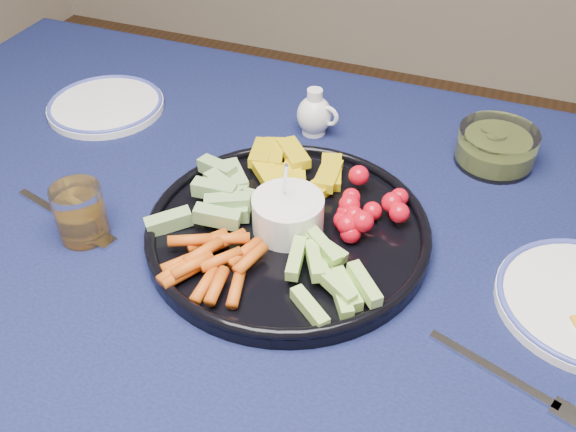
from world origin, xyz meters
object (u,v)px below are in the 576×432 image
(side_plate_extra, at_px, (106,105))
(juice_tumbler, at_px, (81,216))
(crudite_platter, at_px, (286,226))
(dining_table, at_px, (325,331))
(pickle_bowl, at_px, (496,148))
(creamer_pitcher, at_px, (315,115))

(side_plate_extra, bearing_deg, juice_tumbler, -61.13)
(crudite_platter, relative_size, juice_tumbler, 4.83)
(dining_table, distance_m, pickle_bowl, 0.39)
(dining_table, height_order, juice_tumbler, juice_tumbler)
(crudite_platter, bearing_deg, juice_tumbler, -159.86)
(creamer_pitcher, bearing_deg, juice_tumbler, -119.92)
(crudite_platter, bearing_deg, side_plate_extra, 154.62)
(side_plate_extra, bearing_deg, creamer_pitcher, 9.76)
(dining_table, xyz_separation_m, crudite_platter, (-0.08, 0.06, 0.11))
(creamer_pitcher, bearing_deg, crudite_platter, -78.69)
(crudite_platter, height_order, creamer_pitcher, crudite_platter)
(dining_table, bearing_deg, side_plate_extra, 152.46)
(dining_table, xyz_separation_m, pickle_bowl, (0.15, 0.34, 0.11))
(crudite_platter, distance_m, juice_tumbler, 0.27)
(juice_tumbler, relative_size, side_plate_extra, 0.39)
(dining_table, distance_m, creamer_pitcher, 0.36)
(creamer_pitcher, bearing_deg, pickle_bowl, 4.47)
(pickle_bowl, height_order, side_plate_extra, pickle_bowl)
(pickle_bowl, height_order, juice_tumbler, juice_tumbler)
(creamer_pitcher, xyz_separation_m, pickle_bowl, (0.28, 0.02, -0.01))
(crudite_platter, xyz_separation_m, juice_tumbler, (-0.25, -0.09, 0.01))
(creamer_pitcher, distance_m, side_plate_extra, 0.36)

